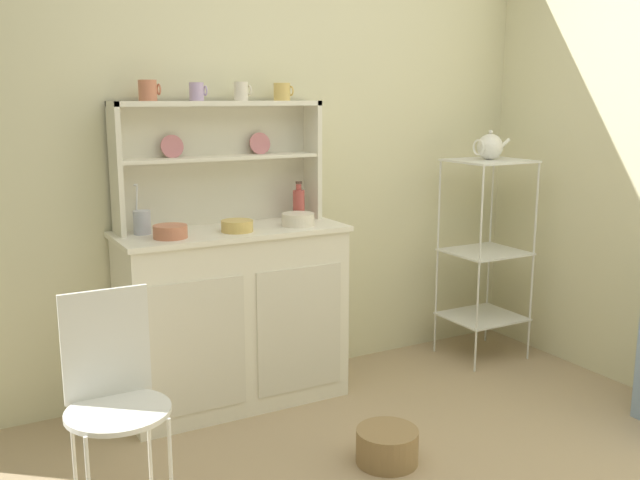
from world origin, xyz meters
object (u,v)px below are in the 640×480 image
Objects in this scene: bowl_mixing_large at (170,232)px; jam_bottle at (299,204)px; hutch_cabinet at (234,315)px; porcelain_teapot at (490,147)px; hutch_shelf_unit at (217,152)px; bakers_rack at (485,241)px; wire_chair at (113,387)px; floor_basket at (387,446)px; utensil_jar at (142,222)px; cup_terracotta_0 at (148,90)px.

jam_bottle is (0.73, 0.16, 0.05)m from bowl_mixing_large.
porcelain_teapot reaches higher than hutch_cabinet.
hutch_shelf_unit is (-0.00, 0.16, 0.79)m from hutch_cabinet.
bakers_rack reaches higher than hutch_cabinet.
wire_chair reaches higher than floor_basket.
jam_bottle reaches higher than hutch_cabinet.
porcelain_teapot reaches higher than bowl_mixing_large.
utensil_jar reaches higher than bowl_mixing_large.
bakers_rack is at bearing -9.76° from hutch_shelf_unit.
jam_bottle is (0.41, 0.09, 0.51)m from hutch_cabinet.
cup_terracotta_0 is 0.42× the size of utensil_jar.
cup_terracotta_0 reaches higher than hutch_shelf_unit.
hutch_shelf_unit is 4.42× the size of utensil_jar.
hutch_shelf_unit is at bearing 11.63° from utensil_jar.
bakers_rack reaches higher than floor_basket.
jam_bottle is (-1.11, 0.19, 0.28)m from bakers_rack.
hutch_shelf_unit reaches higher than porcelain_teapot.
hutch_shelf_unit is at bearing 6.79° from cup_terracotta_0.
hutch_cabinet is 1.54m from bakers_rack.
wire_chair is at bearing -122.02° from bowl_mixing_large.
bakers_rack is 1.95m from utensil_jar.
porcelain_teapot is (1.11, -0.19, 0.27)m from jam_bottle.
cup_terracotta_0 is (0.42, 0.89, 1.02)m from wire_chair.
floor_basket is (-1.19, -0.78, -0.62)m from bakers_rack.
jam_bottle is (0.41, -0.08, -0.28)m from hutch_shelf_unit.
bakers_rack is 7.55× the size of bowl_mixing_large.
bakers_rack is at bearing 33.03° from floor_basket.
hutch_cabinet is 1.71m from porcelain_teapot.
hutch_cabinet is 11.33× the size of cup_terracotta_0.
cup_terracotta_0 is at bearing 177.24° from jam_bottle.
hutch_shelf_unit is 5.22× the size of jam_bottle.
floor_basket is 1.89m from cup_terracotta_0.
bakers_rack is 4.93× the size of porcelain_teapot.
cup_terracotta_0 is 0.94m from jam_bottle.
wire_chair is 1.17m from floor_basket.
hutch_shelf_unit is 1.54m from porcelain_teapot.
cup_terracotta_0 is 0.65m from bowl_mixing_large.
jam_bottle is (0.75, -0.04, -0.57)m from cup_terracotta_0.
jam_bottle reaches higher than floor_basket.
wire_chair is at bearing -163.70° from bakers_rack.
bowl_mixing_large is 0.65× the size of porcelain_teapot.
cup_terracotta_0 reaches higher than hutch_cabinet.
hutch_shelf_unit is at bearing 90.00° from hutch_cabinet.
utensil_jar is (0.35, 0.84, 0.43)m from wire_chair.
hutch_shelf_unit reaches higher than floor_basket.
porcelain_teapot reaches higher than floor_basket.
bakers_rack is 4.43× the size of floor_basket.
floor_basket is at bearing -146.97° from bakers_rack.
bowl_mixing_large is at bearing -60.29° from utensil_jar.
cup_terracotta_0 is 1.90m from porcelain_teapot.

